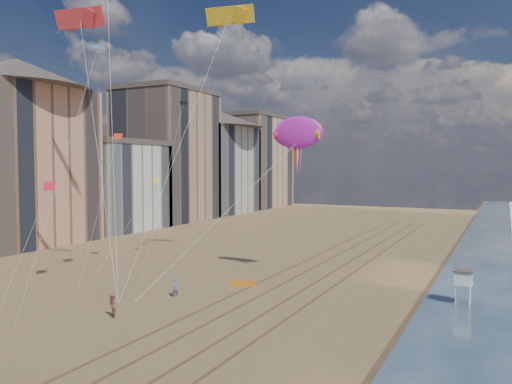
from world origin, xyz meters
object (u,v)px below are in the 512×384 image
Objects in this scene: lifeguard_stand at (463,278)px; show_kite at (297,133)px; kite_flyer_a at (175,288)px; grounded_kite at (243,283)px; kite_flyer_b at (112,306)px.

show_kite reaches higher than lifeguard_stand.
lifeguard_stand is at bearing -20.93° from kite_flyer_a.
lifeguard_stand is 1.21× the size of grounded_kite.
kite_flyer_a is at bearing 122.41° from kite_flyer_b.
grounded_kite is (-20.58, -2.13, -2.21)m from lifeguard_stand.
grounded_kite is at bearing -138.17° from show_kite.
show_kite is at bearing 104.08° from kite_flyer_b.
grounded_kite is 15.11m from kite_flyer_b.
grounded_kite is at bearing 112.91° from kite_flyer_b.
show_kite is at bearing 13.22° from kite_flyer_a.
grounded_kite is 7.89m from kite_flyer_a.
show_kite is (4.30, 3.85, 15.34)m from grounded_kite.
kite_flyer_b is (-24.66, -16.66, -1.41)m from lifeguard_stand.
kite_flyer_a is (-7.58, -10.99, -14.62)m from show_kite.
lifeguard_stand reaches higher than kite_flyer_a.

